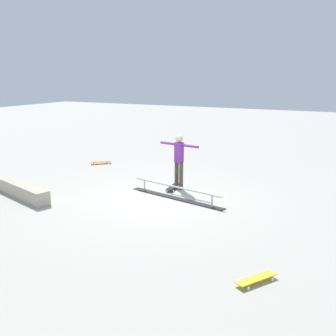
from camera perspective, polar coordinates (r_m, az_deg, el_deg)
ground_plane at (r=11.20m, az=-1.45°, el=-4.37°), size 60.00×60.00×0.00m
grind_rail at (r=11.09m, az=1.19°, el=-3.69°), size 3.16×0.86×0.36m
skate_ledge at (r=11.98m, az=-20.64°, el=-3.07°), size 2.55×1.10×0.40m
skater_main at (r=11.78m, az=1.61°, el=1.49°), size 1.36×0.30×1.69m
skateboard_main at (r=11.98m, az=0.74°, el=-2.80°), size 0.33×0.82×0.09m
loose_skateboard_orange at (r=15.59m, az=-9.79°, el=0.87°), size 0.71×0.71×0.09m
loose_skateboard_yellow at (r=7.03m, az=12.73°, el=-15.46°), size 0.59×0.79×0.09m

